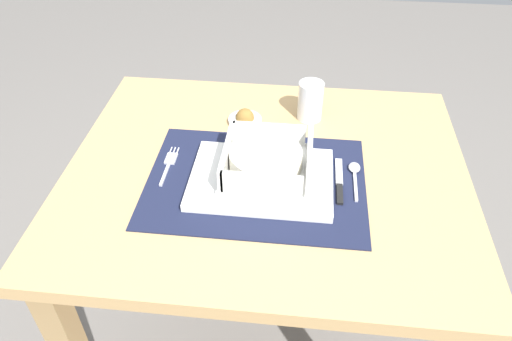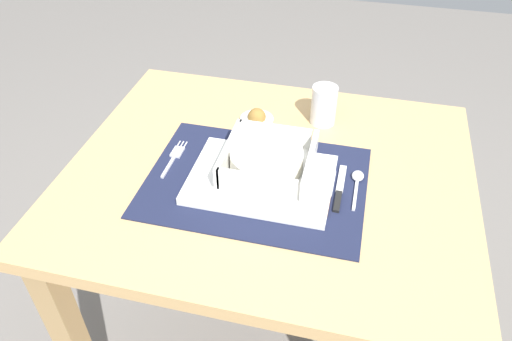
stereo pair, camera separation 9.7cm
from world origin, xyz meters
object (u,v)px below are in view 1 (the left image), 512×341
dining_table (266,211)px  butter_knife (339,183)px  porridge_bowl (268,161)px  fork (169,163)px  condiment_saucer (245,119)px  spoon (355,171)px  drinking_glass (310,102)px  bread_knife (330,189)px

dining_table → butter_knife: bearing=-13.5°
dining_table → porridge_bowl: 0.17m
fork → condiment_saucer: (0.14, 0.17, 0.01)m
spoon → drinking_glass: size_ratio=1.24×
spoon → condiment_saucer: 0.29m
spoon → butter_knife: spoon is taller
drinking_glass → porridge_bowl: bearing=-109.0°
porridge_bowl → fork: size_ratio=1.37×
porridge_bowl → condiment_saucer: size_ratio=2.22×
butter_knife → bread_knife: bearing=-132.4°
drinking_glass → fork: bearing=-143.7°
bread_knife → drinking_glass: drinking_glass is taller
fork → butter_knife: butter_knife is taller
spoon → drinking_glass: 0.23m
bread_knife → condiment_saucer: 0.29m
condiment_saucer → drinking_glass: bearing=14.5°
porridge_bowl → bread_knife: (0.13, -0.03, -0.04)m
spoon → butter_knife: bearing=-132.1°
fork → condiment_saucer: bearing=53.3°
spoon → drinking_glass: drinking_glass is taller
spoon → drinking_glass: (-0.10, 0.20, 0.03)m
dining_table → bread_knife: bearing=-23.1°
dining_table → porridge_bowl: porridge_bowl is taller
fork → butter_knife: 0.35m
condiment_saucer → butter_knife: bearing=-42.8°
fork → bread_knife: (0.33, -0.05, 0.00)m
condiment_saucer → fork: bearing=-128.8°
bread_knife → condiment_saucer: size_ratio=1.71×
butter_knife → drinking_glass: (-0.07, 0.24, 0.04)m
bread_knife → drinking_glass: (-0.05, 0.26, 0.04)m
fork → drinking_glass: bearing=38.3°
spoon → bread_knife: bearing=-134.0°
spoon → bread_knife: (-0.05, -0.06, -0.00)m
porridge_bowl → fork: 0.21m
fork → bread_knife: bread_knife is taller
spoon → condiment_saucer: (-0.25, 0.16, 0.00)m
porridge_bowl → dining_table: bearing=99.5°
butter_knife → dining_table: bearing=169.3°
dining_table → porridge_bowl: (0.00, -0.03, 0.17)m
drinking_glass → condiment_saucer: bearing=-165.5°
drinking_glass → condiment_saucer: 0.16m
butter_knife → condiment_saucer: bearing=140.0°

